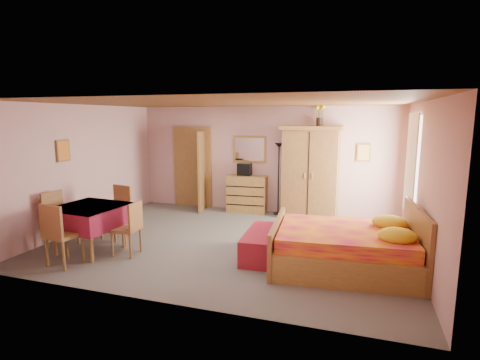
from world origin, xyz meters
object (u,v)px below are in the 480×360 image
(sunflower_vase, at_px, (320,114))
(floor_lamp, at_px, (278,179))
(wardrobe, at_px, (310,173))
(chair_east, at_px, (126,228))
(bench, at_px, (261,244))
(chair_south, at_px, (64,234))
(chair_west, at_px, (62,219))
(chair_north, at_px, (115,213))
(stereo, at_px, (245,169))
(chest_of_drawers, at_px, (247,194))
(dining_table, at_px, (90,229))
(wall_mirror, at_px, (250,149))
(bed, at_px, (344,236))

(sunflower_vase, bearing_deg, floor_lamp, -179.23)
(wardrobe, bearing_deg, chair_east, -127.18)
(bench, bearing_deg, sunflower_vase, 77.84)
(chair_south, height_order, chair_west, chair_south)
(chair_south, xyz_separation_m, chair_north, (-0.07, 1.40, -0.00))
(stereo, height_order, floor_lamp, floor_lamp)
(chair_west, bearing_deg, floor_lamp, 141.53)
(chest_of_drawers, bearing_deg, dining_table, -121.61)
(chest_of_drawers, height_order, stereo, stereo)
(chair_west, bearing_deg, chest_of_drawers, 149.10)
(stereo, bearing_deg, chair_east, -106.92)
(dining_table, height_order, chair_north, chair_north)
(wall_mirror, height_order, chair_south, wall_mirror)
(sunflower_vase, bearing_deg, bed, -75.71)
(sunflower_vase, bearing_deg, chair_south, -130.04)
(bed, bearing_deg, sunflower_vase, 99.42)
(wall_mirror, distance_m, chair_north, 3.65)
(bed, xyz_separation_m, bench, (-1.36, 0.08, -0.29))
(wall_mirror, xyz_separation_m, sunflower_vase, (1.71, -0.19, 0.85))
(dining_table, bearing_deg, chair_south, -87.92)
(wall_mirror, height_order, bench, wall_mirror)
(bed, bearing_deg, chest_of_drawers, 125.40)
(wardrobe, relative_size, chair_north, 2.11)
(bench, xyz_separation_m, chair_east, (-2.23, -0.63, 0.25))
(chair_south, xyz_separation_m, chair_west, (-0.70, 0.70, -0.01))
(chair_south, distance_m, chair_north, 1.40)
(chest_of_drawers, height_order, sunflower_vase, sunflower_vase)
(chair_north, relative_size, chair_west, 1.01)
(bench, xyz_separation_m, chair_south, (-2.89, -1.33, 0.30))
(chest_of_drawers, relative_size, chair_east, 1.05)
(chair_north, xyz_separation_m, chair_west, (-0.64, -0.70, -0.00))
(sunflower_vase, xyz_separation_m, chair_east, (-2.84, -3.48, -1.94))
(chest_of_drawers, bearing_deg, wall_mirror, 85.80)
(dining_table, xyz_separation_m, chair_south, (0.02, -0.64, 0.10))
(dining_table, bearing_deg, bed, 8.24)
(wall_mirror, relative_size, chair_west, 0.86)
(wardrobe, relative_size, sunflower_vase, 4.14)
(wall_mirror, distance_m, stereo, 0.52)
(bed, bearing_deg, chair_west, -178.48)
(chest_of_drawers, xyz_separation_m, bench, (1.09, -2.82, -0.24))
(wall_mirror, height_order, chair_west, wall_mirror)
(sunflower_vase, xyz_separation_m, chair_west, (-4.21, -3.47, -1.90))
(bed, bearing_deg, dining_table, -176.63)
(bed, xyz_separation_m, chair_west, (-4.95, -0.55, -0.01))
(wall_mirror, bearing_deg, sunflower_vase, -7.19)
(chest_of_drawers, bearing_deg, chair_north, -128.38)
(bench, relative_size, chair_south, 1.27)
(sunflower_vase, bearing_deg, chair_west, -140.48)
(stereo, bearing_deg, bench, -67.57)
(wall_mirror, bearing_deg, chair_west, -125.33)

